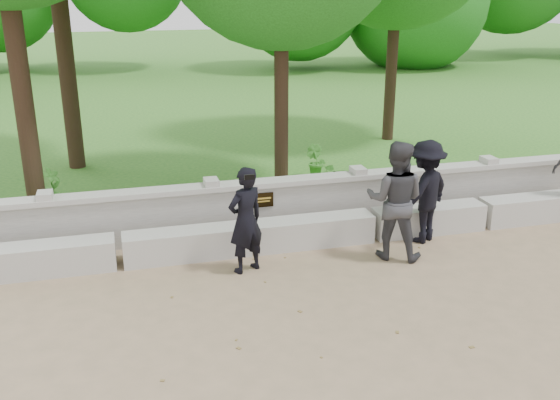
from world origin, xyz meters
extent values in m
plane|color=#9C805F|center=(0.00, 0.00, 0.00)|extent=(80.00, 80.00, 0.00)
cube|color=#265F20|center=(0.00, 14.00, 0.12)|extent=(40.00, 22.00, 0.25)
cube|color=beige|center=(-3.00, 1.90, 0.23)|extent=(1.90, 0.45, 0.45)
cube|color=beige|center=(-1.00, 1.90, 0.23)|extent=(1.90, 0.45, 0.45)
cube|color=beige|center=(1.00, 1.90, 0.23)|extent=(1.90, 0.45, 0.45)
cube|color=beige|center=(3.00, 1.90, 0.23)|extent=(1.90, 0.45, 0.45)
cube|color=beige|center=(5.00, 1.90, 0.23)|extent=(1.90, 0.45, 0.45)
cube|color=#B8B5AD|center=(0.00, 2.60, 0.41)|extent=(12.50, 0.25, 0.82)
cube|color=beige|center=(0.00, 2.60, 0.86)|extent=(12.50, 0.35, 0.08)
cube|color=black|center=(0.30, 2.46, 0.62)|extent=(0.36, 0.02, 0.24)
imported|color=black|center=(-0.24, 1.24, 0.78)|extent=(0.67, 0.58, 1.56)
cube|color=black|center=(-0.24, 0.93, 1.51)|extent=(0.14, 0.08, 0.07)
imported|color=#37373B|center=(2.01, 1.16, 0.90)|extent=(1.10, 1.04, 1.80)
imported|color=black|center=(2.73, 1.61, 0.83)|extent=(1.23, 1.07, 1.66)
cylinder|color=#382619|center=(-3.31, 4.10, 2.59)|extent=(0.32, 0.32, 4.67)
cylinder|color=#382619|center=(-2.74, 6.59, 2.73)|extent=(0.34, 0.34, 4.97)
cylinder|color=#382619|center=(1.06, 4.10, 2.17)|extent=(0.26, 0.26, 3.84)
cylinder|color=#382619|center=(4.64, 7.18, 2.26)|extent=(0.27, 0.27, 4.03)
imported|color=#469131|center=(-3.05, 4.26, 0.59)|extent=(0.41, 0.42, 0.67)
imported|color=#469131|center=(1.88, 4.58, 0.58)|extent=(0.43, 0.46, 0.66)
imported|color=#469131|center=(1.82, 3.30, 0.59)|extent=(0.80, 0.81, 0.69)
camera|label=1|loc=(-1.90, -6.79, 3.95)|focal=40.00mm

